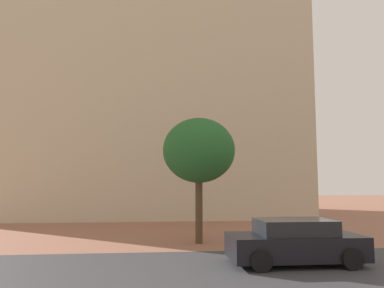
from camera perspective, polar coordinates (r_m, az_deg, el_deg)
name	(u,v)px	position (r m, az deg, el deg)	size (l,w,h in m)	color
ground_plane	(194,269)	(11.63, 0.30, -18.61)	(120.00, 120.00, 0.00)	#93604C
street_asphalt_strip	(201,283)	(10.12, 1.32, -20.53)	(120.00, 8.76, 0.00)	#38383D
landmark_building	(149,92)	(32.41, -6.59, 7.86)	(23.71, 14.05, 31.06)	beige
car_black	(295,242)	(12.61, 15.42, -14.27)	(4.16, 2.11, 1.39)	black
tree_curb_far	(199,151)	(16.12, 1.06, -1.05)	(3.12, 3.12, 5.34)	#4C3823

